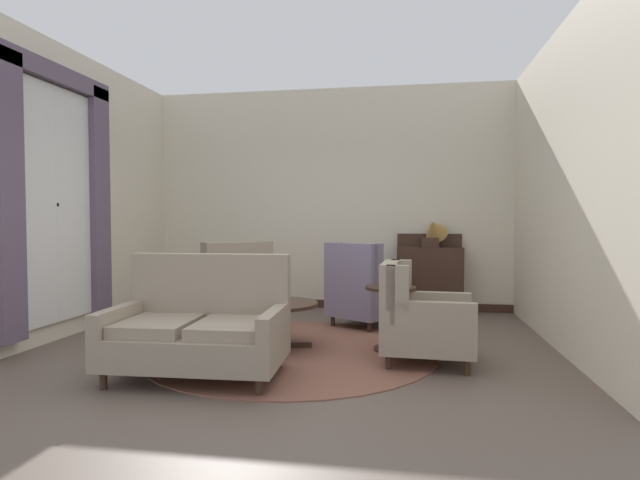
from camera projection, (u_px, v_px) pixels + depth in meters
name	position (u px, v px, depth m)	size (l,w,h in m)	color
ground	(284.00, 359.00, 4.95)	(8.38, 8.38, 0.00)	brown
wall_back	(329.00, 199.00, 7.83)	(5.67, 0.08, 3.36)	beige
wall_left	(82.00, 193.00, 6.22)	(0.08, 4.19, 3.36)	beige
wall_right	(561.00, 189.00, 5.32)	(0.08, 4.19, 3.36)	beige
baseboard_back	(329.00, 304.00, 7.84)	(5.51, 0.03, 0.12)	#382319
area_rug	(291.00, 351.00, 5.25)	(2.98, 2.98, 0.01)	brown
window_with_curtains	(58.00, 190.00, 5.65)	(0.12, 1.80, 2.90)	silver
coffee_table	(278.00, 311.00, 5.36)	(0.84, 0.84, 0.49)	#382319
porcelain_vase	(280.00, 288.00, 5.33)	(0.15, 0.15, 0.36)	brown
settee	(199.00, 329.00, 4.41)	(1.51, 0.95, 1.04)	gray
armchair_near_sideboard	(362.00, 291.00, 6.43)	(1.04, 1.06, 1.07)	slate
armchair_beside_settee	(419.00, 320.00, 4.79)	(0.87, 0.76, 0.95)	gray
armchair_foreground_right	(232.00, 291.00, 6.47)	(1.19, 1.19, 1.08)	gray
side_table	(390.00, 312.00, 5.23)	(0.52, 0.52, 0.67)	#382319
sideboard	(430.00, 276.00, 7.34)	(0.93, 0.36, 1.15)	#382319
gramophone	(434.00, 231.00, 7.22)	(0.44, 0.50, 0.50)	#382319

